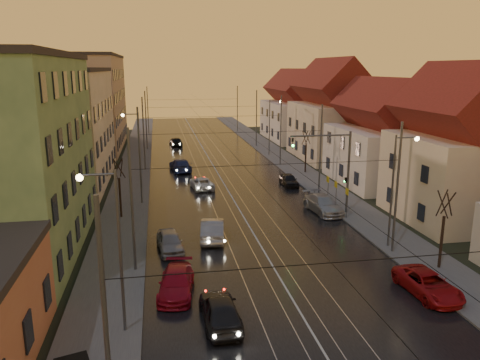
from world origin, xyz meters
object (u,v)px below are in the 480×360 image
street_lamp_2 (136,143)px  driving_car_0 (220,310)px  parked_right_0 (428,284)px  parked_right_2 (289,180)px  traffic_light_mast (338,162)px  driving_car_1 (212,229)px  parked_right_1 (323,204)px  street_lamp_0 (112,237)px  driving_car_2 (202,183)px  parked_left_3 (170,242)px  street_lamp_1 (397,180)px  driving_car_3 (180,165)px  parked_left_2 (176,283)px  driving_car_4 (176,142)px  street_lamp_3 (272,122)px

street_lamp_2 → driving_car_0: size_ratio=1.81×
parked_right_0 → parked_right_2: (-0.83, 25.41, 0.00)m
traffic_light_mast → driving_car_1: traffic_light_mast is taller
street_lamp_2 → parked_right_1: size_ratio=1.55×
driving_car_0 → parked_right_1: bearing=-125.9°
street_lamp_2 → parked_right_2: 16.51m
street_lamp_0 → parked_right_1: street_lamp_0 is taller
driving_car_2 → parked_left_3: size_ratio=1.10×
driving_car_1 → street_lamp_1: bearing=170.4°
parked_right_0 → street_lamp_0: bearing=-179.8°
driving_car_3 → street_lamp_1: bearing=108.9°
driving_car_2 → parked_left_2: 23.40m
driving_car_2 → parked_right_0: 27.62m
street_lamp_0 → driving_car_4: (5.01, 54.84, -4.14)m
street_lamp_2 → parked_right_2: (15.88, -1.56, -4.24)m
parked_right_1 → driving_car_4: bearing=100.0°
street_lamp_0 → traffic_light_mast: bearing=43.1°
parked_left_2 → parked_right_2: size_ratio=1.20×
street_lamp_3 → driving_car_0: street_lamp_3 is taller
driving_car_4 → traffic_light_mast: bearing=101.8°
driving_car_1 → driving_car_3: size_ratio=0.89×
street_lamp_1 → parked_left_2: 16.48m
driving_car_0 → driving_car_3: (-0.12, 35.81, 0.02)m
street_lamp_2 → parked_right_0: 32.00m
traffic_light_mast → parked_left_3: (-14.36, -6.02, -3.91)m
street_lamp_0 → parked_left_2: bearing=51.0°
parked_left_2 → street_lamp_3: bearing=76.9°
street_lamp_2 → parked_right_0: size_ratio=1.74×
street_lamp_3 → driving_car_0: (-13.31, -44.01, -4.13)m
street_lamp_1 → driving_car_1: size_ratio=1.70×
parked_left_2 → parked_right_0: 14.03m
street_lamp_0 → driving_car_3: size_ratio=1.50×
driving_car_0 → driving_car_1: 11.85m
street_lamp_1 → parked_right_2: size_ratio=2.12×
parked_left_3 → parked_right_2: size_ratio=1.07×
traffic_light_mast → driving_car_1: (-11.19, -4.20, -3.82)m
street_lamp_2 → driving_car_4: 27.61m
driving_car_2 → driving_car_3: size_ratio=0.83×
street_lamp_2 → parked_left_3: street_lamp_2 is taller
driving_car_0 → driving_car_4: bearing=-91.9°
driving_car_0 → parked_right_0: size_ratio=0.96×
driving_car_2 → parked_right_2: 9.35m
traffic_light_mast → driving_car_4: (-12.09, 38.84, -3.85)m
street_lamp_1 → street_lamp_3: (0.00, 36.00, 0.00)m
driving_car_0 → driving_car_2: 26.77m
street_lamp_3 → parked_right_1: size_ratio=1.55×
parked_right_1 → driving_car_0: bearing=-130.5°
driving_car_1 → parked_right_2: size_ratio=1.25×
street_lamp_1 → parked_right_1: bearing=102.9°
driving_car_0 → parked_right_2: (10.98, 26.45, -0.11)m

